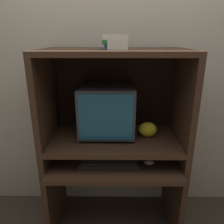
{
  "coord_description": "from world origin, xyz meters",
  "views": [
    {
      "loc": [
        -0.01,
        -1.26,
        1.55
      ],
      "look_at": [
        -0.02,
        0.27,
        1.02
      ],
      "focal_mm": 35.0,
      "sensor_mm": 36.0,
      "label": 1
    }
  ],
  "objects": [
    {
      "name": "wall_back",
      "position": [
        0.0,
        0.6,
        1.3
      ],
      "size": [
        6.0,
        0.06,
        2.6
      ],
      "color": "#B2A893",
      "rests_on": "ground_plane"
    },
    {
      "name": "book_stack",
      "position": [
        0.0,
        0.22,
        1.52
      ],
      "size": [
        0.16,
        0.11,
        0.09
      ],
      "color": "navy",
      "rests_on": "hutch_upper"
    },
    {
      "name": "keyboard",
      "position": [
        -0.04,
        0.15,
        0.67
      ],
      "size": [
        0.44,
        0.14,
        0.03
      ],
      "color": "#2D2D30",
      "rests_on": "desk_base"
    },
    {
      "name": "storage_box",
      "position": [
        0.02,
        0.22,
        1.52
      ],
      "size": [
        0.13,
        0.11,
        0.09
      ],
      "color": "beige",
      "rests_on": "hutch_upper"
    },
    {
      "name": "snack_bag",
      "position": [
        0.26,
        0.29,
        0.87
      ],
      "size": [
        0.14,
        0.11,
        0.12
      ],
      "color": "gold",
      "rests_on": "desk_monitor_shelf"
    },
    {
      "name": "desk_monitor_shelf",
      "position": [
        0.0,
        0.27,
        0.78
      ],
      "size": [
        1.04,
        0.54,
        0.16
      ],
      "color": "#382316",
      "rests_on": "desk_base"
    },
    {
      "name": "desk_base",
      "position": [
        0.0,
        0.23,
        0.43
      ],
      "size": [
        1.04,
        0.61,
        0.66
      ],
      "color": "#382316",
      "rests_on": "ground_plane"
    },
    {
      "name": "mouse",
      "position": [
        0.26,
        0.15,
        0.67
      ],
      "size": [
        0.07,
        0.05,
        0.03
      ],
      "color": "#B7B7B7",
      "rests_on": "desk_base"
    },
    {
      "name": "hutch_upper",
      "position": [
        0.0,
        0.31,
        1.25
      ],
      "size": [
        1.04,
        0.54,
        0.66
      ],
      "color": "#382316",
      "rests_on": "desk_monitor_shelf"
    },
    {
      "name": "crt_monitor",
      "position": [
        -0.06,
        0.33,
        1.02
      ],
      "size": [
        0.41,
        0.38,
        0.39
      ],
      "color": "#333338",
      "rests_on": "desk_monitor_shelf"
    }
  ]
}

